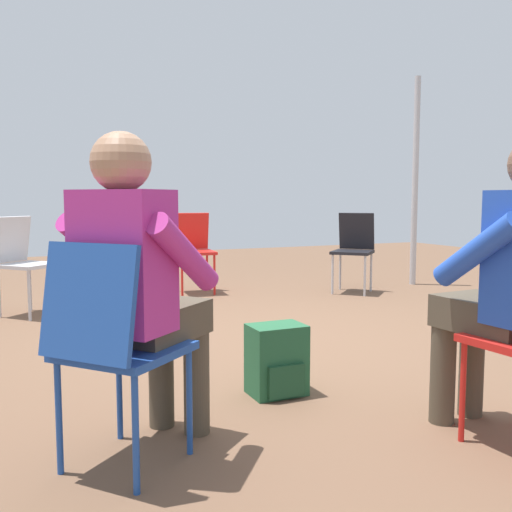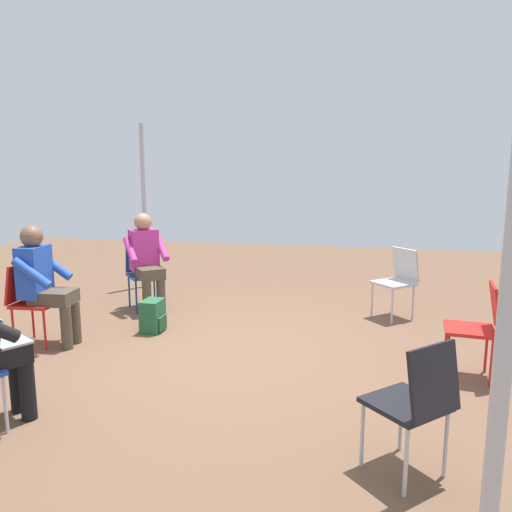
% 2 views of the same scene
% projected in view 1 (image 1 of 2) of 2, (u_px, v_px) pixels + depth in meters
% --- Properties ---
extents(ground_plane, '(14.00, 14.00, 0.00)m').
position_uv_depth(ground_plane, '(276.00, 340.00, 4.04)').
color(ground_plane, brown).
extents(chair_northeast, '(0.59, 0.58, 0.85)m').
position_uv_depth(chair_northeast, '(112.00, 339.00, 2.04)').
color(chair_northeast, '#1E4799').
rests_on(chair_northeast, ground).
extents(chair_southwest, '(0.59, 0.58, 0.85)m').
position_uv_depth(chair_southwest, '(354.00, 246.00, 6.11)').
color(chair_southwest, black).
rests_on(chair_southwest, ground).
extents(chair_southeast, '(0.58, 0.59, 0.85)m').
position_uv_depth(chair_southeast, '(22.00, 258.00, 4.88)').
color(chair_southeast, '#B7B7BC').
rests_on(chair_southeast, ground).
extents(chair_south, '(0.44, 0.48, 0.85)m').
position_uv_depth(chair_south, '(193.00, 246.00, 6.08)').
color(chair_south, red).
rests_on(chair_south, ground).
extents(person_in_magenta, '(0.63, 0.63, 1.24)m').
position_uv_depth(person_in_magenta, '(139.00, 279.00, 2.17)').
color(person_in_magenta, '#4C4233').
rests_on(person_in_magenta, ground).
extents(person_in_blue, '(0.51, 0.54, 1.24)m').
position_uv_depth(person_in_blue, '(512.00, 275.00, 2.30)').
color(person_in_blue, '#4C4233').
rests_on(person_in_blue, ground).
extents(backpack_near_laptop_user, '(0.28, 0.25, 0.36)m').
position_uv_depth(backpack_near_laptop_user, '(277.00, 364.00, 2.91)').
color(backpack_near_laptop_user, '#235B38').
rests_on(backpack_near_laptop_user, ground).
extents(tent_pole_near, '(0.07, 0.07, 2.39)m').
position_uv_depth(tent_pole_near, '(415.00, 182.00, 6.58)').
color(tent_pole_near, '#B2B2B7').
rests_on(tent_pole_near, ground).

